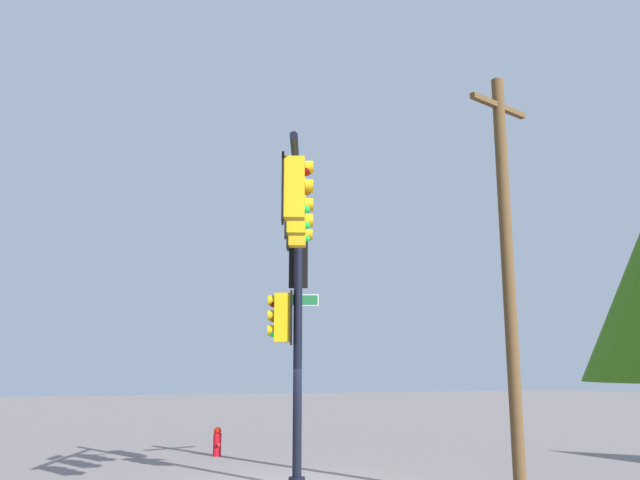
% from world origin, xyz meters
% --- Properties ---
extents(signal_pole_assembly, '(4.89, 2.10, 6.92)m').
position_xyz_m(signal_pole_assembly, '(1.10, -0.46, 4.77)').
color(signal_pole_assembly, black).
rests_on(signal_pole_assembly, ground_plane).
extents(utility_pole, '(0.66, 1.75, 8.63)m').
position_xyz_m(utility_pole, '(3.17, 3.41, 4.48)').
color(utility_pole, brown).
rests_on(utility_pole, ground_plane).
extents(fire_hydrant, '(0.33, 0.24, 0.83)m').
position_xyz_m(fire_hydrant, '(-5.78, -0.43, 0.41)').
color(fire_hydrant, red).
rests_on(fire_hydrant, ground_plane).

